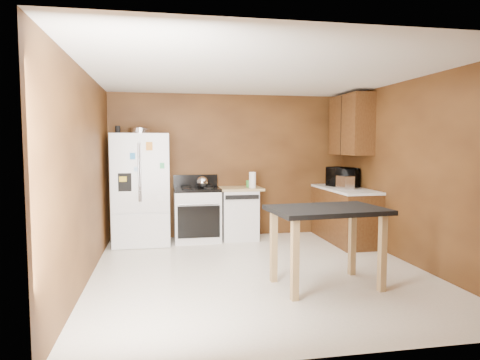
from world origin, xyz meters
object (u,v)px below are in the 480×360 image
object	(u,v)px
microwave	(342,178)
gas_range	(197,214)
pen_cup	(118,130)
paper_towel	(252,180)
island	(327,220)
green_canister	(249,184)
toaster	(345,182)
dishwasher	(239,213)
kettle	(202,182)
roasting_pan	(140,131)
refrigerator	(141,189)

from	to	relation	value
microwave	gas_range	xyz separation A→B (m)	(-2.48, 0.26, -0.59)
pen_cup	paper_towel	xyz separation A→B (m)	(2.18, -0.01, -0.84)
pen_cup	island	size ratio (longest dim) A/B	0.09
gas_range	green_canister	bearing A→B (deg)	2.37
toaster	dishwasher	world-z (taller)	toaster
kettle	microwave	world-z (taller)	microwave
roasting_pan	island	xyz separation A→B (m)	(2.18, -2.61, -1.07)
kettle	refrigerator	xyz separation A→B (m)	(-1.00, -0.03, -0.10)
green_canister	refrigerator	world-z (taller)	refrigerator
paper_towel	island	bearing A→B (deg)	-82.56
paper_towel	island	xyz separation A→B (m)	(0.33, -2.50, -0.25)
roasting_pan	kettle	size ratio (longest dim) A/B	1.88
roasting_pan	microwave	xyz separation A→B (m)	(3.40, -0.26, -0.79)
green_canister	island	distance (m)	2.68
refrigerator	kettle	bearing A→B (deg)	1.52
roasting_pan	refrigerator	size ratio (longest dim) A/B	0.20
kettle	dishwasher	world-z (taller)	kettle
roasting_pan	island	bearing A→B (deg)	-50.15
pen_cup	green_canister	xyz separation A→B (m)	(2.16, 0.14, -0.91)
gas_range	paper_towel	bearing A→B (deg)	-6.86
kettle	island	world-z (taller)	kettle
gas_range	kettle	bearing A→B (deg)	-21.23
paper_towel	refrigerator	bearing A→B (deg)	178.40
roasting_pan	dishwasher	size ratio (longest dim) A/B	0.41
toaster	microwave	xyz separation A→B (m)	(0.11, 0.35, 0.05)
pen_cup	toaster	xyz separation A→B (m)	(3.63, -0.51, -0.85)
island	dishwasher	bearing A→B (deg)	101.51
toaster	microwave	size ratio (longest dim) A/B	0.53
paper_towel	toaster	xyz separation A→B (m)	(1.45, -0.50, -0.02)
pen_cup	island	xyz separation A→B (m)	(2.51, -2.51, -1.09)
green_canister	refrigerator	distance (m)	1.82
microwave	gas_range	bearing A→B (deg)	65.46
pen_cup	green_canister	bearing A→B (deg)	3.63
gas_range	island	bearing A→B (deg)	-64.29
kettle	refrigerator	world-z (taller)	refrigerator
dishwasher	roasting_pan	bearing A→B (deg)	-179.05
dishwasher	island	size ratio (longest dim) A/B	0.67
green_canister	microwave	world-z (taller)	microwave
toaster	island	bearing A→B (deg)	-125.79
microwave	gas_range	world-z (taller)	microwave
toaster	gas_range	bearing A→B (deg)	159.04
roasting_pan	microwave	world-z (taller)	roasting_pan
refrigerator	dishwasher	bearing A→B (deg)	2.99
pen_cup	refrigerator	world-z (taller)	pen_cup
kettle	pen_cup	bearing A→B (deg)	-177.21
pen_cup	microwave	xyz separation A→B (m)	(3.74, -0.16, -0.81)
pen_cup	green_canister	size ratio (longest dim) A/B	1.02
roasting_pan	green_canister	size ratio (longest dim) A/B	3.10
refrigerator	island	xyz separation A→B (m)	(2.17, -2.55, -0.13)
roasting_pan	toaster	xyz separation A→B (m)	(3.30, -0.61, -0.84)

